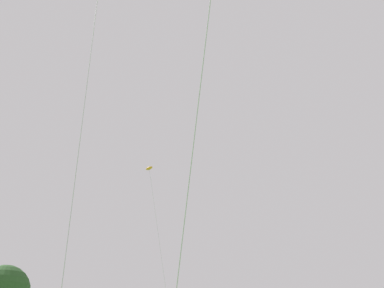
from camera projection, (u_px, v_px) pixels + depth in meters
The scene contains 1 object.
small_kite_stunt_black at pixel (150, 174), 32.02m from camera, with size 0.96×4.38×13.97m.
Camera 1 is at (-8.68, 3.95, 1.96)m, focal length 42.82 mm.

